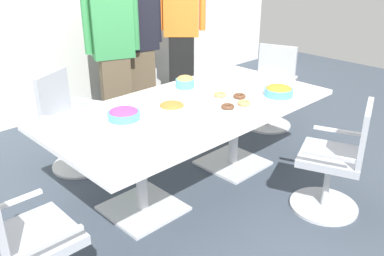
{
  "coord_description": "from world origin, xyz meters",
  "views": [
    {
      "loc": [
        -2.25,
        -2.31,
        1.97
      ],
      "look_at": [
        0.0,
        0.0,
        0.55
      ],
      "focal_mm": 39.35,
      "sensor_mm": 36.0,
      "label": 1
    }
  ],
  "objects": [
    {
      "name": "person_standing_1",
      "position": [
        0.7,
        1.61,
        0.91
      ],
      "size": [
        0.61,
        0.3,
        1.74
      ],
      "rotation": [
        0.0,
        0.0,
        -3.35
      ],
      "color": "brown",
      "rests_on": "ground"
    },
    {
      "name": "person_standing_0",
      "position": [
        0.32,
        1.57,
        0.89
      ],
      "size": [
        0.6,
        0.36,
        1.71
      ],
      "rotation": [
        0.0,
        0.0,
        -3.5
      ],
      "color": "brown",
      "rests_on": "ground"
    },
    {
      "name": "conference_table",
      "position": [
        0.0,
        0.0,
        0.63
      ],
      "size": [
        2.4,
        1.2,
        0.75
      ],
      "color": "white",
      "rests_on": "ground"
    },
    {
      "name": "office_chair_3",
      "position": [
        0.55,
        -1.05,
        0.41
      ],
      "size": [
        0.7,
        0.7,
        0.91
      ],
      "rotation": [
        0.0,
        0.0,
        0.37
      ],
      "color": "silver",
      "rests_on": "ground"
    },
    {
      "name": "person_standing_2",
      "position": [
        1.41,
        1.65,
        0.98
      ],
      "size": [
        0.49,
        0.49,
        1.87
      ],
      "rotation": [
        0.0,
        0.0,
        -3.93
      ],
      "color": "black",
      "rests_on": "ground"
    },
    {
      "name": "office_chair_1",
      "position": [
        -0.55,
        1.04,
        0.41
      ],
      "size": [
        0.73,
        0.73,
        0.91
      ],
      "rotation": [
        0.0,
        0.0,
        -2.67
      ],
      "color": "silver",
      "rests_on": "ground"
    },
    {
      "name": "snack_bowl_candy_mix",
      "position": [
        -0.57,
        0.16,
        0.79
      ],
      "size": [
        0.25,
        0.25,
        0.08
      ],
      "color": "#4C9EC6",
      "rests_on": "conference_table"
    },
    {
      "name": "napkin_pile",
      "position": [
        -0.92,
        0.25,
        0.78
      ],
      "size": [
        0.2,
        0.2,
        0.07
      ],
      "primitive_type": "cube",
      "color": "white",
      "rests_on": "conference_table"
    },
    {
      "name": "snack_bowl_chips_orange",
      "position": [
        0.72,
        -0.35,
        0.8
      ],
      "size": [
        0.25,
        0.25,
        0.09
      ],
      "color": "#4C9EC6",
      "rests_on": "conference_table"
    },
    {
      "name": "donut_platter",
      "position": [
        0.25,
        -0.17,
        0.77
      ],
      "size": [
        0.4,
        0.4,
        0.04
      ],
      "color": "white",
      "rests_on": "conference_table"
    },
    {
      "name": "snack_bowl_cookies",
      "position": [
        0.29,
        0.39,
        0.81
      ],
      "size": [
        0.17,
        0.17,
        0.11
      ],
      "color": "#4C9EC6",
      "rests_on": "conference_table"
    },
    {
      "name": "ground_plane",
      "position": [
        0.0,
        0.0,
        -0.01
      ],
      "size": [
        10.0,
        10.0,
        0.01
      ],
      "primitive_type": "cube",
      "color": "#3D4754"
    },
    {
      "name": "snack_bowl_pretzels",
      "position": [
        -0.23,
        -0.01,
        0.8
      ],
      "size": [
        0.21,
        0.21,
        0.09
      ],
      "color": "beige",
      "rests_on": "conference_table"
    },
    {
      "name": "office_chair_2",
      "position": [
        -1.62,
        -0.33,
        0.41
      ],
      "size": [
        0.55,
        0.55,
        0.91
      ],
      "rotation": [
        0.0,
        0.0,
        -1.58
      ],
      "color": "silver",
      "rests_on": "ground"
    },
    {
      "name": "office_chair_0",
      "position": [
        1.61,
        0.35,
        0.41
      ],
      "size": [
        0.68,
        0.68,
        0.91
      ],
      "rotation": [
        0.0,
        0.0,
        -4.39
      ],
      "color": "silver",
      "rests_on": "ground"
    }
  ]
}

